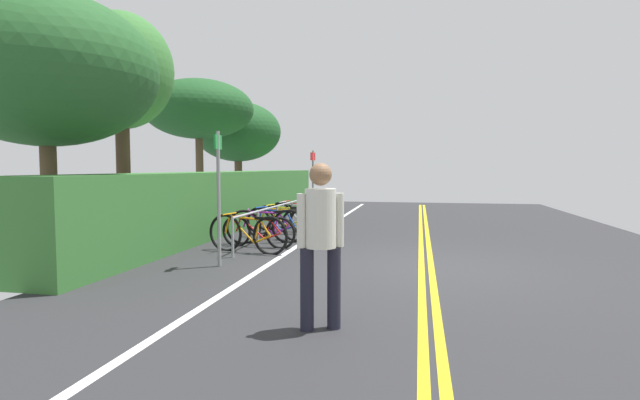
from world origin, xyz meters
name	(u,v)px	position (x,y,z in m)	size (l,w,h in m)	color
ground_plane	(426,268)	(0.00, 0.00, -0.03)	(30.79, 10.54, 0.05)	#2B2B2D
centre_line_yellow_inner	(431,267)	(0.00, -0.08, 0.00)	(27.71, 0.10, 0.00)	gold
centre_line_yellow_outer	(421,266)	(0.00, 0.08, 0.00)	(27.71, 0.10, 0.00)	gold
bike_lane_stripe_white	(275,260)	(0.00, 2.66, 0.00)	(27.71, 0.12, 0.00)	white
bike_rack	(277,213)	(3.01, 3.51, 0.57)	(5.80, 0.05, 0.76)	#9EA0A5
bicycle_0	(247,234)	(0.71, 3.43, 0.37)	(0.54, 1.77, 0.79)	black
bicycle_1	(258,232)	(1.38, 3.44, 0.33)	(0.46, 1.69, 0.70)	black
bicycle_2	(267,226)	(1.94, 3.43, 0.37)	(0.67, 1.68, 0.79)	black
bicycle_3	(276,223)	(2.60, 3.41, 0.36)	(0.70, 1.71, 0.77)	black
bicycle_4	(283,220)	(3.42, 3.49, 0.34)	(0.46, 1.79, 0.73)	black
bicycle_5	(285,218)	(3.97, 3.58, 0.34)	(0.50, 1.70, 0.72)	black
bicycle_6	(296,215)	(4.64, 3.46, 0.35)	(0.46, 1.69, 0.76)	black
bicycle_7	(299,213)	(5.43, 3.56, 0.34)	(0.55, 1.73, 0.72)	black
pedestrian	(321,234)	(-3.49, 1.12, 0.99)	(0.32, 0.46, 1.71)	#1E1E2D
sign_post_near	(219,186)	(-0.68, 3.43, 1.37)	(0.36, 0.07, 2.27)	gray
sign_post_far	(313,179)	(6.41, 3.36, 1.32)	(0.36, 0.08, 2.19)	gray
hedge_backdrop	(230,199)	(4.51, 5.33, 0.78)	(14.75, 1.16, 1.55)	#387533
tree_near_left	(45,71)	(-1.28, 6.17, 3.24)	(3.59, 3.59, 4.49)	brown
tree_mid	(121,73)	(1.45, 6.59, 3.75)	(2.27, 2.27, 5.06)	#473323
tree_far_right	(199,110)	(6.46, 7.14, 3.53)	(3.52, 3.52, 4.50)	brown
tree_extra	(238,132)	(9.91, 7.14, 3.06)	(3.36, 3.36, 4.24)	brown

